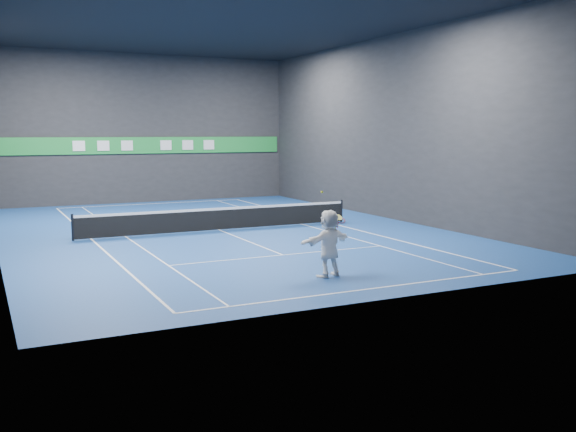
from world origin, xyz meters
name	(u,v)px	position (x,y,z in m)	size (l,w,h in m)	color
ground	(220,230)	(0.00, 0.00, 0.00)	(26.00, 26.00, 0.00)	navy
ceiling	(217,20)	(0.00, 0.00, 9.00)	(26.00, 26.00, 0.00)	black
wall_back	(146,129)	(0.00, 13.00, 4.50)	(18.00, 0.10, 9.00)	#262729
wall_front	(397,123)	(0.00, -13.00, 4.50)	(18.00, 0.10, 9.00)	#262729
wall_right	(391,128)	(9.00, 0.00, 4.50)	(0.10, 26.00, 9.00)	#262729
baseline_near	(369,289)	(0.00, -11.89, 0.00)	(10.98, 0.08, 0.01)	white
baseline_far	(152,204)	(0.00, 11.89, 0.00)	(10.98, 0.08, 0.01)	white
sideline_doubles_left	(92,239)	(-5.49, 0.00, 0.00)	(0.08, 23.78, 0.01)	white
sideline_doubles_right	(329,223)	(5.49, 0.00, 0.00)	(0.08, 23.78, 0.01)	white
sideline_singles_left	(126,237)	(-4.11, 0.00, 0.00)	(0.06, 23.78, 0.01)	white
sideline_singles_right	(303,224)	(4.11, 0.00, 0.00)	(0.06, 23.78, 0.01)	white
service_line_near	(283,255)	(0.00, -6.40, 0.00)	(8.23, 0.06, 0.01)	white
service_line_far	(178,214)	(0.00, 6.40, 0.00)	(8.23, 0.06, 0.01)	white
center_service_line	(220,230)	(0.00, 0.00, 0.00)	(0.06, 12.80, 0.01)	white
player	(329,243)	(-0.23, -10.04, 1.01)	(1.87, 0.59, 2.01)	white
tennis_ball	(322,192)	(-0.45, -9.99, 2.54)	(0.07, 0.07, 0.07)	yellow
tennis_net	(220,218)	(0.00, 0.00, 0.54)	(12.50, 0.10, 1.07)	black
sponsor_banner	(147,145)	(0.00, 12.93, 3.50)	(17.64, 0.11, 1.00)	#1F8F38
tennis_racket	(339,221)	(0.15, -9.99, 1.64)	(0.49, 0.39, 0.56)	#AD1214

